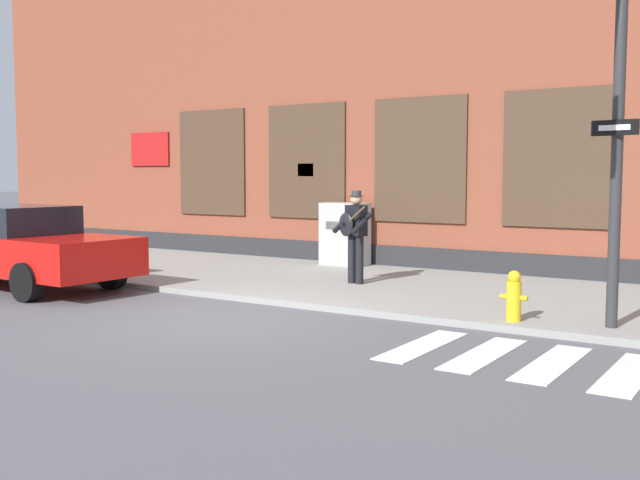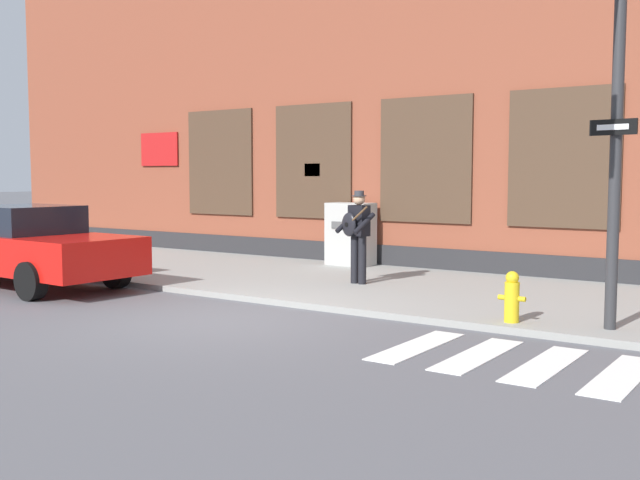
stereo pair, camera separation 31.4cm
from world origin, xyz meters
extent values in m
plane|color=#56565B|center=(0.00, 0.00, 0.00)|extent=(160.00, 160.00, 0.00)
cube|color=gray|center=(0.00, 3.89, 0.05)|extent=(28.00, 5.07, 0.10)
cube|color=brown|center=(0.00, 8.42, 4.12)|extent=(28.00, 4.00, 8.23)
cube|color=#28282B|center=(0.00, 6.40, 0.28)|extent=(28.00, 0.04, 0.55)
cube|color=#473323|center=(-5.86, 6.39, 2.43)|extent=(2.15, 0.06, 2.67)
cube|color=black|center=(-5.86, 6.38, 2.43)|extent=(2.03, 0.03, 2.55)
cube|color=#473323|center=(-2.93, 6.39, 2.43)|extent=(2.15, 0.06, 2.67)
cube|color=black|center=(-2.93, 6.38, 2.43)|extent=(2.03, 0.03, 2.55)
cube|color=#473323|center=(0.00, 6.39, 2.43)|extent=(2.15, 0.06, 2.67)
cube|color=black|center=(0.00, 6.38, 2.43)|extent=(2.03, 0.03, 2.55)
cube|color=#473323|center=(2.93, 6.39, 2.43)|extent=(2.15, 0.06, 2.67)
cube|color=black|center=(2.93, 6.38, 2.43)|extent=(2.03, 0.03, 2.55)
cube|color=red|center=(-8.07, 6.38, 2.81)|extent=(1.40, 0.04, 0.90)
cube|color=yellow|center=(-2.93, 6.37, 2.23)|extent=(0.44, 0.02, 0.30)
cube|color=silver|center=(3.11, 0.05, 0.01)|extent=(0.42, 1.90, 0.01)
cube|color=silver|center=(3.91, 0.05, 0.01)|extent=(0.42, 1.90, 0.01)
cube|color=silver|center=(4.71, 0.05, 0.01)|extent=(0.42, 1.90, 0.01)
cube|color=silver|center=(5.50, 0.05, 0.01)|extent=(0.42, 1.90, 0.01)
cube|color=red|center=(-5.10, 0.33, 0.67)|extent=(4.66, 2.00, 0.68)
cube|color=black|center=(-5.35, 0.34, 1.27)|extent=(1.89, 1.65, 0.52)
cube|color=silver|center=(-2.82, 0.82, 0.74)|extent=(0.07, 0.24, 0.12)
cube|color=silver|center=(-2.86, -0.32, 0.74)|extent=(0.07, 0.24, 0.12)
cylinder|color=black|center=(-3.74, 1.16, 0.33)|extent=(0.67, 0.26, 0.66)
cylinder|color=black|center=(-3.80, -0.59, 0.33)|extent=(0.67, 0.26, 0.66)
cylinder|color=black|center=(-6.40, 1.25, 0.33)|extent=(0.67, 0.26, 0.66)
cylinder|color=black|center=(0.14, 3.61, 0.55)|extent=(0.15, 0.15, 0.88)
cylinder|color=black|center=(-0.04, 3.64, 0.55)|extent=(0.15, 0.15, 0.88)
cube|color=black|center=(0.06, 3.63, 1.27)|extent=(0.42, 0.31, 0.57)
sphere|color=tan|center=(0.06, 3.63, 1.66)|extent=(0.22, 0.22, 0.22)
cylinder|color=#333338|center=(0.06, 3.63, 1.72)|extent=(0.28, 0.28, 0.02)
cylinder|color=#333338|center=(0.06, 3.63, 1.77)|extent=(0.18, 0.18, 0.09)
cylinder|color=black|center=(0.26, 3.48, 1.23)|extent=(0.22, 0.52, 0.39)
cylinder|color=black|center=(-0.20, 3.60, 1.23)|extent=(0.22, 0.52, 0.39)
ellipsoid|color=black|center=(-0.07, 3.48, 1.20)|extent=(0.38, 0.21, 0.44)
cylinder|color=black|center=(-0.08, 3.42, 1.20)|extent=(0.09, 0.03, 0.09)
cylinder|color=brown|center=(0.18, 3.40, 1.38)|extent=(0.46, 0.16, 0.34)
cylinder|color=#2D2D30|center=(4.91, 2.00, 2.45)|extent=(0.15, 0.15, 4.69)
cube|color=black|center=(4.90, 1.89, 2.70)|extent=(0.60, 0.11, 0.20)
cube|color=white|center=(4.89, 1.87, 2.70)|extent=(0.40, 0.06, 0.07)
cube|color=#ADADA8|center=(-1.60, 5.97, 0.80)|extent=(1.02, 0.59, 1.39)
cube|color=#4C4C4C|center=(-1.60, 5.67, 1.00)|extent=(0.61, 0.02, 0.16)
cylinder|color=gold|center=(3.69, 1.70, 0.38)|extent=(0.20, 0.20, 0.55)
sphere|color=gold|center=(3.69, 1.70, 0.71)|extent=(0.18, 0.18, 0.18)
cylinder|color=gold|center=(3.55, 1.70, 0.43)|extent=(0.10, 0.07, 0.07)
cylinder|color=gold|center=(3.83, 1.70, 0.43)|extent=(0.10, 0.07, 0.07)
camera|label=1|loc=(7.01, -8.22, 2.10)|focal=42.00mm
camera|label=2|loc=(7.27, -8.04, 2.10)|focal=42.00mm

